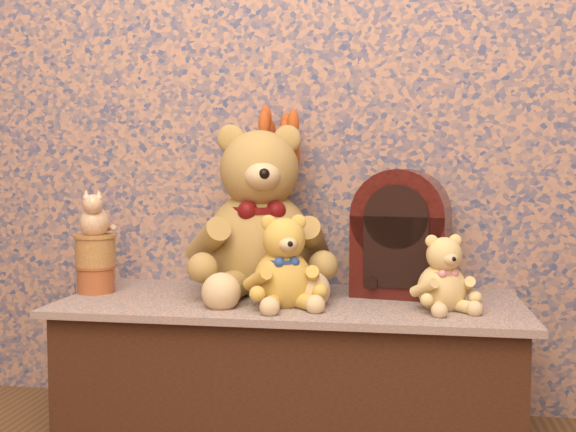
# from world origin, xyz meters

# --- Properties ---
(display_shelf) EXTENTS (1.28, 0.55, 0.39)m
(display_shelf) POSITION_xyz_m (0.00, 1.23, 0.20)
(display_shelf) COLOR #33486A
(display_shelf) RESTS_ON ground
(teddy_large) EXTENTS (0.55, 0.61, 0.53)m
(teddy_large) POSITION_xyz_m (-0.11, 1.33, 0.66)
(teddy_large) COLOR #AF8543
(teddy_large) RESTS_ON display_shelf
(teddy_medium) EXTENTS (0.29, 0.31, 0.26)m
(teddy_medium) POSITION_xyz_m (-0.01, 1.14, 0.53)
(teddy_medium) COLOR gold
(teddy_medium) RESTS_ON display_shelf
(teddy_small) EXTENTS (0.23, 0.25, 0.21)m
(teddy_small) POSITION_xyz_m (0.41, 1.16, 0.50)
(teddy_small) COLOR #D6BD65
(teddy_small) RESTS_ON display_shelf
(cathedral_radio) EXTENTS (0.30, 0.23, 0.37)m
(cathedral_radio) POSITION_xyz_m (0.31, 1.36, 0.58)
(cathedral_radio) COLOR #330D09
(cathedral_radio) RESTS_ON display_shelf
(ceramic_vase) EXTENTS (0.14, 0.14, 0.19)m
(ceramic_vase) POSITION_xyz_m (-0.07, 1.41, 0.49)
(ceramic_vase) COLOR tan
(ceramic_vase) RESTS_ON display_shelf
(dried_stalks) EXTENTS (0.30, 0.30, 0.44)m
(dried_stalks) POSITION_xyz_m (-0.07, 1.41, 0.80)
(dried_stalks) COLOR #B94C1D
(dried_stalks) RESTS_ON ceramic_vase
(biscuit_tin_lower) EXTENTS (0.11, 0.11, 0.08)m
(biscuit_tin_lower) POSITION_xyz_m (-0.59, 1.24, 0.43)
(biscuit_tin_lower) COLOR #B57535
(biscuit_tin_lower) RESTS_ON display_shelf
(biscuit_tin_upper) EXTENTS (0.14, 0.14, 0.09)m
(biscuit_tin_upper) POSITION_xyz_m (-0.59, 1.24, 0.52)
(biscuit_tin_upper) COLOR tan
(biscuit_tin_upper) RESTS_ON biscuit_tin_lower
(cat_figurine) EXTENTS (0.13, 0.14, 0.14)m
(cat_figurine) POSITION_xyz_m (-0.59, 1.24, 0.63)
(cat_figurine) COLOR silver
(cat_figurine) RESTS_ON biscuit_tin_upper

